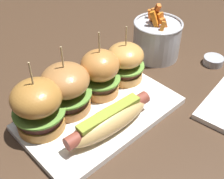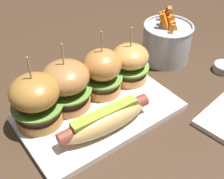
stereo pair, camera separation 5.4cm
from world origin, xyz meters
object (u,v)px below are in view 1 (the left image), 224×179
at_px(slider_center_right, 100,73).
at_px(slider_far_right, 125,62).
at_px(platter_main, 101,114).
at_px(slider_center_left, 66,88).
at_px(slider_far_left, 38,106).
at_px(fries_bucket, 157,39).
at_px(sauce_ramekin, 213,60).
at_px(hot_dog, 109,120).

bearing_deg(slider_center_right, slider_far_right, -0.45).
relative_size(platter_main, slider_far_right, 2.43).
height_order(platter_main, slider_center_left, slider_center_left).
xyz_separation_m(slider_far_left, slider_center_right, (0.15, 0.00, -0.00)).
xyz_separation_m(slider_center_right, fries_bucket, (0.22, 0.03, -0.02)).
relative_size(slider_far_left, sauce_ramekin, 2.95).
bearing_deg(slider_center_right, hot_dog, -123.16).
bearing_deg(hot_dog, slider_far_right, 34.67).
relative_size(slider_far_left, slider_far_right, 1.12).
bearing_deg(slider_far_left, slider_center_right, 0.10).
xyz_separation_m(slider_far_left, fries_bucket, (0.37, 0.03, -0.02)).
bearing_deg(slider_far_right, fries_bucket, 11.03).
xyz_separation_m(hot_dog, slider_far_left, (-0.09, 0.10, 0.03)).
xyz_separation_m(hot_dog, slider_center_left, (-0.02, 0.10, 0.03)).
xyz_separation_m(platter_main, slider_far_left, (-0.11, 0.05, 0.06)).
distance_m(slider_far_right, sauce_ramekin, 0.25).
relative_size(platter_main, slider_center_left, 2.20).
bearing_deg(fries_bucket, slider_center_left, -176.31).
height_order(platter_main, slider_far_right, slider_far_right).
bearing_deg(fries_bucket, slider_far_right, -168.97).
height_order(slider_center_left, fries_bucket, slider_center_left).
height_order(platter_main, fries_bucket, fries_bucket).
height_order(hot_dog, slider_far_right, slider_far_right).
distance_m(platter_main, hot_dog, 0.06).
bearing_deg(fries_bucket, hot_dog, -156.38).
xyz_separation_m(hot_dog, slider_center_right, (0.06, 0.10, 0.03)).
bearing_deg(hot_dog, slider_center_right, 56.84).
height_order(slider_far_left, slider_center_right, slider_far_left).
distance_m(platter_main, fries_bucket, 0.28).
bearing_deg(slider_far_right, hot_dog, -145.33).
xyz_separation_m(slider_center_right, sauce_ramekin, (0.30, -0.10, -0.06)).
distance_m(hot_dog, slider_center_right, 0.12).
xyz_separation_m(hot_dog, slider_far_right, (0.14, 0.10, 0.02)).
bearing_deg(sauce_ramekin, slider_far_right, 155.55).
relative_size(slider_center_left, sauce_ramekin, 2.89).
relative_size(slider_center_right, fries_bucket, 1.02).
xyz_separation_m(platter_main, fries_bucket, (0.26, 0.07, 0.04)).
xyz_separation_m(hot_dog, sauce_ramekin, (0.36, -0.01, -0.03)).
distance_m(hot_dog, fries_bucket, 0.31).
height_order(hot_dog, slider_center_right, slider_center_right).
relative_size(slider_center_left, slider_center_right, 0.99).
xyz_separation_m(slider_far_left, sauce_ramekin, (0.45, -0.10, -0.06)).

